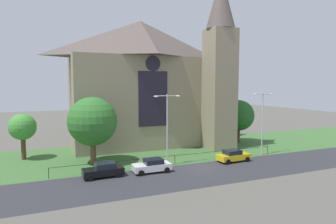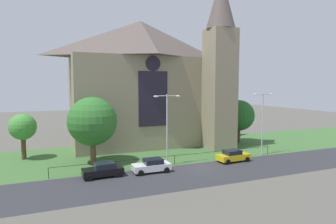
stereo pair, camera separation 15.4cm
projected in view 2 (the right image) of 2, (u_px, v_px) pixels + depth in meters
The scene contains 13 objects.
ground at pixel (169, 150), 42.97m from camera, with size 160.00×160.00×0.00m, color #56544C.
road_asphalt at pixel (209, 173), 31.88m from camera, with size 120.00×8.00×0.01m, color #2D2D33.
grass_verge at pixel (174, 153), 41.12m from camera, with size 120.00×20.00×0.01m, color #3D6633.
church_building at pixel (147, 82), 46.91m from camera, with size 23.20×16.20×26.00m.
iron_railing at pixel (175, 157), 35.12m from camera, with size 28.63×0.07×1.13m.
tree_left_near at pixel (92, 121), 35.13m from camera, with size 5.97×5.97×8.26m.
tree_right_far at pixel (239, 115), 48.60m from camera, with size 5.18×5.18×7.20m.
tree_left_far at pixel (23, 127), 37.27m from camera, with size 3.42×3.42×6.01m.
streetlamp_near at pixel (167, 121), 34.23m from camera, with size 3.37×0.26×8.61m.
streetlamp_far at pixel (263, 116), 39.50m from camera, with size 3.37×0.26×8.68m.
parked_car_black at pixel (103, 170), 30.34m from camera, with size 4.26×2.15×1.51m.
parked_car_white at pixel (152, 166), 31.99m from camera, with size 4.22×2.06×1.51m.
parked_car_yellow at pixel (233, 156), 36.47m from camera, with size 4.28×2.18×1.51m.
Camera 2 is at (-15.88, -29.18, 9.59)m, focal length 30.77 mm.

